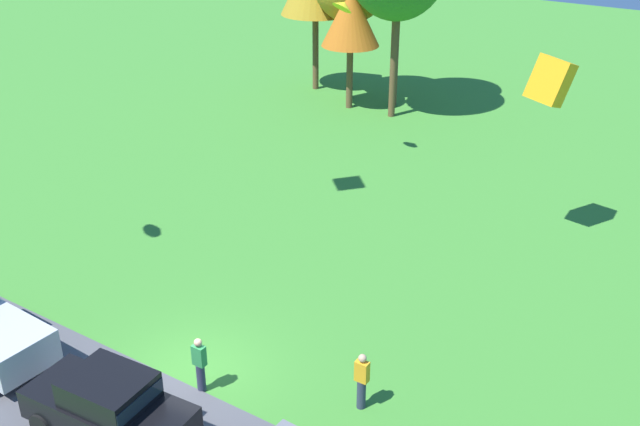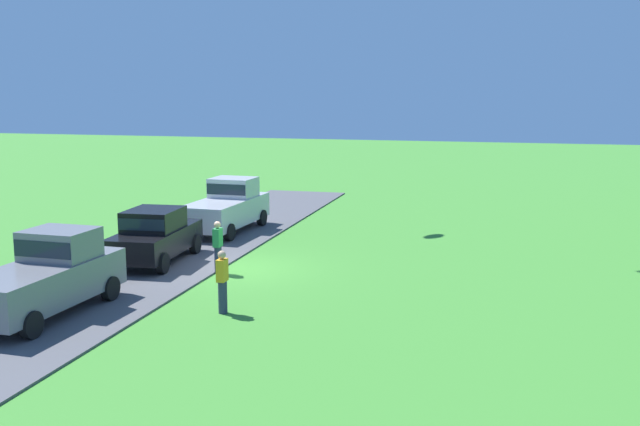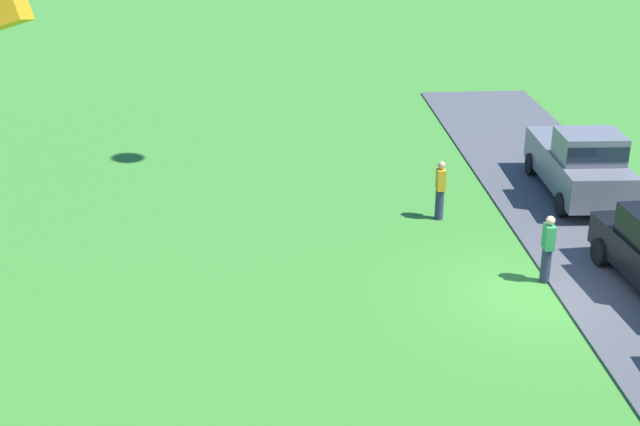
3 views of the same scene
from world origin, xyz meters
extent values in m
plane|color=#3D842D|center=(0.00, 0.00, 0.00)|extent=(120.00, 120.00, 0.00)
cylinder|color=black|center=(-3.96, -1.82, 0.40)|extent=(0.69, 0.27, 0.68)
cube|color=black|center=(-0.03, -2.93, 0.80)|extent=(4.51, 2.10, 0.80)
cube|color=black|center=(0.07, -2.93, 1.55)|extent=(2.11, 1.78, 0.70)
cube|color=#19232D|center=(0.07, -2.93, 1.55)|extent=(2.15, 1.75, 0.38)
cylinder|color=black|center=(-1.46, -3.89, 0.40)|extent=(0.70, 0.29, 0.68)
cylinder|color=black|center=(-1.58, -2.18, 0.40)|extent=(0.70, 0.29, 0.68)
cylinder|color=black|center=(1.40, -1.98, 0.40)|extent=(0.70, 0.29, 0.68)
cylinder|color=#2D334C|center=(4.68, 1.42, 0.44)|extent=(0.24, 0.24, 0.88)
cube|color=orange|center=(4.68, 1.42, 1.18)|extent=(0.36, 0.22, 0.60)
sphere|color=tan|center=(4.68, 1.42, 1.60)|extent=(0.22, 0.22, 0.22)
cylinder|color=#2D334C|center=(0.68, -0.36, 0.44)|extent=(0.24, 0.24, 0.88)
cube|color=#2D8E47|center=(0.68, -0.36, 1.18)|extent=(0.36, 0.22, 0.60)
sphere|color=tan|center=(0.68, -0.36, 1.60)|extent=(0.22, 0.22, 0.22)
cylinder|color=brown|center=(-11.99, 24.71, 2.24)|extent=(0.36, 0.36, 4.48)
cylinder|color=brown|center=(-9.34, 24.26, 2.41)|extent=(0.36, 0.36, 4.81)
cylinder|color=brown|center=(-8.43, 22.73, 1.76)|extent=(0.36, 0.36, 3.52)
cone|color=#B25B19|center=(-8.43, 22.73, 5.10)|extent=(3.16, 3.16, 3.16)
cylinder|color=brown|center=(-6.55, 24.50, 2.83)|extent=(0.36, 0.36, 5.66)
cylinder|color=brown|center=(-5.72, 22.70, 2.84)|extent=(0.36, 0.36, 5.69)
cone|color=yellow|center=(-4.50, 15.43, 7.27)|extent=(1.15, 1.16, 0.75)
cube|color=orange|center=(5.33, 12.90, 6.18)|extent=(1.41, 1.58, 1.95)
camera|label=1|loc=(12.18, -12.19, 13.50)|focal=42.00mm
camera|label=2|loc=(22.65, 8.87, 6.00)|focal=42.00mm
camera|label=3|loc=(-18.02, 6.38, 9.79)|focal=50.00mm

